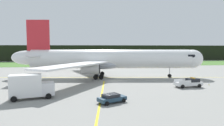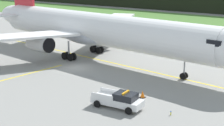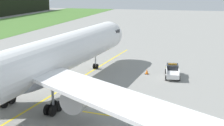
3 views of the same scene
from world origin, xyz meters
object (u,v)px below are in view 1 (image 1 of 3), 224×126
ops_pickup_truck (189,83)px  apron_cone (182,82)px  airliner (108,59)px  staff_car (112,98)px  catering_truck (30,86)px

ops_pickup_truck → apron_cone: bearing=84.1°
airliner → staff_car: 24.84m
airliner → ops_pickup_truck: bearing=-44.2°
catering_truck → apron_cone: bearing=19.0°
ops_pickup_truck → apron_cone: ops_pickup_truck is taller
airliner → staff_car: bearing=-93.8°
ops_pickup_truck → staff_car: 19.42m
ops_pickup_truck → catering_truck: bearing=-168.2°
ops_pickup_truck → catering_truck: 29.91m
catering_truck → ops_pickup_truck: bearing=11.8°
catering_truck → apron_cone: size_ratio=8.39×
staff_car → airliner: bearing=86.2°
ops_pickup_truck → airliner: bearing=135.8°
catering_truck → staff_car: bearing=-15.8°
airliner → catering_truck: size_ratio=7.52×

